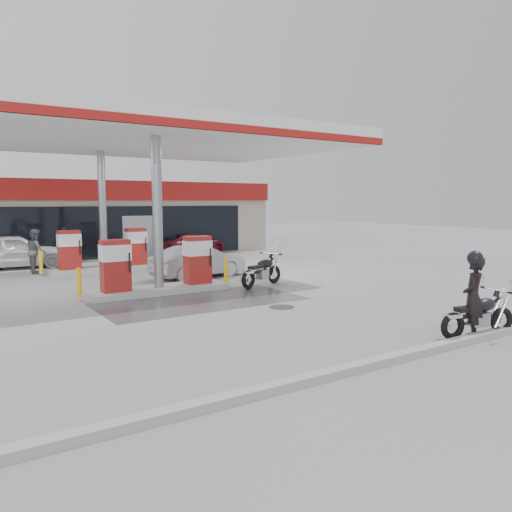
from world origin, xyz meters
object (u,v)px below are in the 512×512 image
(pump_island_near, at_px, (159,271))
(attendant, at_px, (36,251))
(parked_motorcycle, at_px, (262,272))
(biker_walking, at_px, (64,246))
(main_motorcycle, at_px, (479,316))
(hatchback_silver, at_px, (199,262))
(sedan_white, at_px, (15,251))
(biker_main, at_px, (473,297))
(pump_island_far, at_px, (104,254))
(parked_car_right, at_px, (191,244))

(pump_island_near, xyz_separation_m, attendant, (-2.49, 7.00, 0.20))
(parked_motorcycle, height_order, biker_walking, biker_walking)
(main_motorcycle, bearing_deg, hatchback_silver, 108.52)
(main_motorcycle, xyz_separation_m, attendant, (-6.30, 15.81, 0.46))
(hatchback_silver, height_order, biker_walking, biker_walking)
(main_motorcycle, relative_size, sedan_white, 0.44)
(sedan_white, xyz_separation_m, hatchback_silver, (5.59, -6.82, -0.14))
(biker_main, xyz_separation_m, hatchback_silver, (-1.07, 10.97, -0.27))
(parked_motorcycle, relative_size, sedan_white, 0.47)
(pump_island_near, distance_m, hatchback_silver, 3.37)
(pump_island_far, height_order, parked_motorcycle, pump_island_far)
(pump_island_near, xyz_separation_m, hatchback_silver, (2.55, 2.20, -0.09))
(pump_island_near, distance_m, sedan_white, 9.52)
(parked_motorcycle, xyz_separation_m, biker_walking, (-4.29, 10.58, 0.34))
(sedan_white, distance_m, hatchback_silver, 8.82)
(parked_car_right, relative_size, biker_walking, 2.54)
(parked_car_right, bearing_deg, pump_island_near, 132.46)
(biker_main, bearing_deg, attendant, -98.24)
(sedan_white, bearing_deg, biker_main, -153.54)
(biker_main, bearing_deg, sedan_white, -98.88)
(hatchback_silver, bearing_deg, parked_motorcycle, -172.21)
(biker_main, relative_size, parked_motorcycle, 0.85)
(pump_island_near, xyz_separation_m, parked_car_right, (5.97, 10.00, -0.12))
(sedan_white, distance_m, attendant, 2.09)
(pump_island_far, relative_size, attendant, 2.82)
(biker_main, relative_size, parked_car_right, 0.42)
(main_motorcycle, bearing_deg, sedan_white, 123.01)
(attendant, relative_size, parked_car_right, 0.43)
(biker_main, bearing_deg, pump_island_far, -105.65)
(pump_island_near, relative_size, hatchback_silver, 1.36)
(sedan_white, distance_m, parked_car_right, 9.07)
(pump_island_near, height_order, pump_island_far, same)
(pump_island_far, xyz_separation_m, sedan_white, (-3.04, 3.02, 0.05))
(parked_car_right, xyz_separation_m, biker_walking, (-6.75, -0.20, 0.25))
(biker_main, relative_size, biker_walking, 1.06)
(main_motorcycle, height_order, hatchback_silver, hatchback_silver)
(pump_island_near, relative_size, biker_walking, 3.06)
(sedan_white, relative_size, hatchback_silver, 1.18)
(attendant, distance_m, parked_car_right, 8.99)
(pump_island_far, bearing_deg, main_motorcycle, -75.58)
(pump_island_near, bearing_deg, biker_main, -67.58)
(pump_island_near, xyz_separation_m, pump_island_far, (0.00, 6.00, 0.00))
(parked_motorcycle, bearing_deg, parked_car_right, 57.59)
(parked_motorcycle, bearing_deg, pump_island_near, 147.93)
(parked_car_right, height_order, biker_walking, biker_walking)
(biker_walking, bearing_deg, attendant, -155.29)
(parked_motorcycle, distance_m, biker_walking, 11.42)
(attendant, height_order, hatchback_silver, attendant)
(sedan_white, bearing_deg, main_motorcycle, -153.04)
(main_motorcycle, bearing_deg, attendant, 123.72)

